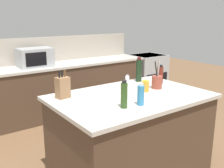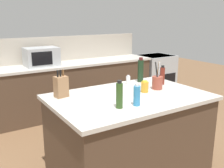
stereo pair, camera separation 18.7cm
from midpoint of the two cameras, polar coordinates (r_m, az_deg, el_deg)
The scene contains 13 objects.
back_counter_run at distance 4.92m, azimuth -10.95°, elevation -0.94°, with size 3.20×0.66×0.94m.
wall_backsplash at distance 5.07m, azimuth -12.86°, elevation 7.48°, with size 3.16×0.03×0.46m, color #B2A899.
kitchen_island at distance 2.99m, azimuth 2.18°, elevation -11.07°, with size 1.67×1.11×0.94m.
range_oven at distance 6.02m, azimuth 6.73°, elevation 2.03°, with size 0.76×0.65×0.92m.
microwave at distance 4.59m, azimuth -17.55°, elevation 5.53°, with size 0.55×0.39×0.31m.
knife_block at distance 2.76m, azimuth -12.61°, elevation -0.72°, with size 0.14×0.12×0.29m.
utensil_crock at distance 3.09m, azimuth 8.04°, elevation 0.53°, with size 0.12×0.12×0.32m.
salt_shaker at distance 3.24m, azimuth 1.70°, elevation 0.84°, with size 0.05×0.05×0.12m.
honey_jar at distance 2.95m, azimuth 5.47°, elevation -0.49°, with size 0.08×0.08×0.13m.
vinegar_bottle at distance 3.32m, azimuth 8.98°, elevation 1.98°, with size 0.06×0.06×0.24m.
wine_bottle at distance 3.39m, azimuth 4.30°, elevation 3.03°, with size 0.08×0.08×0.32m.
dish_soap_bottle at distance 2.49m, azimuth 4.14°, elevation -2.38°, with size 0.07×0.07×0.21m.
olive_oil_bottle at distance 2.40m, azimuth 0.41°, elevation -2.40°, with size 0.06×0.06×0.26m.
Camera 1 is at (-1.74, -2.06, 1.77)m, focal length 42.00 mm.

